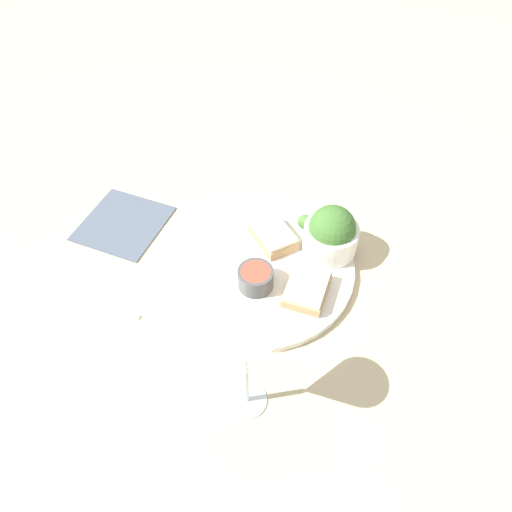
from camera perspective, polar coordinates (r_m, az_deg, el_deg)
ground_plane at (r=0.90m, az=-0.00°, el=-1.40°), size 4.00×4.00×0.00m
dinner_plate at (r=0.90m, az=-0.00°, el=-1.12°), size 0.35×0.35×0.01m
salad_bowl at (r=0.89m, az=8.60°, el=2.57°), size 0.10×0.10×0.10m
sauce_ramekin at (r=0.85m, az=-0.05°, el=-2.46°), size 0.06×0.06×0.04m
cheese_toast_near at (r=0.85m, az=5.82°, el=-3.72°), size 0.11×0.10×0.03m
cheese_toast_far at (r=0.92m, az=2.01°, el=2.31°), size 0.10×0.08×0.03m
wine_glass at (r=0.64m, az=-1.24°, el=-10.99°), size 0.09×0.09×0.19m
garnish at (r=0.95m, az=5.62°, el=3.91°), size 0.03×0.03×0.03m
napkin at (r=1.01m, az=-14.94°, el=3.68°), size 0.21×0.21×0.01m
fork at (r=0.90m, az=-17.84°, el=-4.80°), size 0.11×0.15×0.01m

